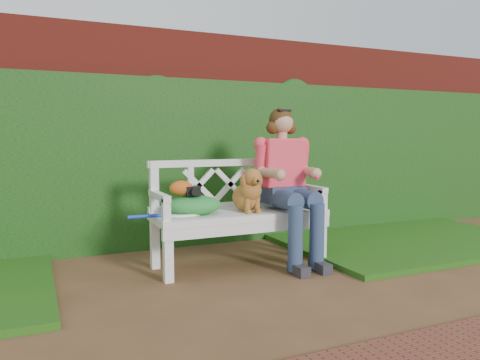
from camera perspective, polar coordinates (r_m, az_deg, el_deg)
name	(u,v)px	position (r m, az deg, el deg)	size (l,w,h in m)	color
ground	(229,298)	(3.36, -1.41, -14.20)	(60.00, 60.00, 0.00)	#513921
brick_wall	(158,139)	(4.98, -9.94, 4.98)	(10.00, 0.30, 2.20)	maroon
ivy_hedge	(164,164)	(4.77, -9.24, 1.97)	(10.00, 0.18, 1.70)	#2A611A
grass_right	(401,239)	(5.38, 19.06, -6.76)	(2.60, 2.00, 0.05)	#245D17
garden_bench	(240,238)	(4.10, 0.00, -7.12)	(1.58, 0.60, 0.48)	white
seated_woman	(284,187)	(4.20, 5.39, -0.85)	(0.57, 0.76, 1.35)	#F04369
dog	(248,190)	(4.00, 0.95, -1.17)	(0.25, 0.35, 0.38)	#AF7330
tennis_racket	(178,214)	(3.84, -7.55, -4.13)	(0.63, 0.26, 0.03)	white
green_bag	(194,205)	(3.89, -5.69, -3.01)	(0.47, 0.37, 0.16)	#2A6F33
camera_item	(193,191)	(3.84, -5.79, -1.32)	(0.12, 0.09, 0.08)	black
baseball_glove	(181,188)	(3.84, -7.15, -0.98)	(0.20, 0.14, 0.12)	#BD5015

